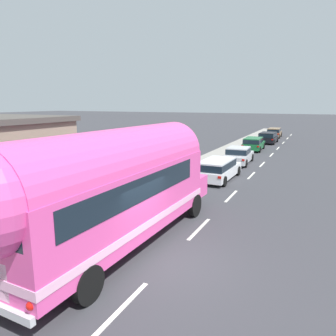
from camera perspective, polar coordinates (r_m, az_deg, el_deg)
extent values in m
plane|color=#38383D|center=(10.46, -0.35, -16.64)|extent=(300.00, 300.00, 0.00)
cube|color=silver|center=(8.62, -8.26, -23.56)|extent=(0.14, 2.40, 0.01)
cube|color=silver|center=(13.02, 5.63, -10.78)|extent=(0.14, 2.40, 0.01)
cube|color=silver|center=(17.61, 11.27, -4.95)|extent=(0.14, 2.40, 0.01)
cube|color=silver|center=(22.87, 14.73, -1.29)|extent=(0.14, 2.40, 0.01)
cube|color=silver|center=(27.25, 16.55, 0.65)|extent=(0.14, 2.40, 0.01)
cube|color=silver|center=(32.55, 18.08, 2.27)|extent=(0.14, 2.40, 0.01)
cube|color=silver|center=(37.52, 19.12, 3.38)|extent=(0.14, 2.40, 0.01)
cube|color=silver|center=(42.99, 19.98, 4.29)|extent=(0.14, 2.40, 0.01)
cube|color=silver|center=(48.44, 20.65, 4.99)|extent=(0.14, 2.40, 0.01)
cube|color=silver|center=(53.99, 21.18, 5.55)|extent=(0.14, 2.40, 0.01)
cube|color=silver|center=(22.34, 4.01, -1.23)|extent=(0.12, 80.00, 0.01)
cube|color=gray|center=(20.89, -0.31, -1.90)|extent=(1.81, 90.00, 0.15)
cube|color=#EA4C9E|center=(10.93, -9.14, -5.57)|extent=(2.75, 9.06, 2.30)
cylinder|color=#EA4C9E|center=(10.65, -9.34, 0.35)|extent=(2.70, 8.96, 2.45)
cube|color=#EA4C9E|center=(15.41, 2.28, -2.98)|extent=(2.30, 1.36, 0.95)
cube|color=#F4B2D6|center=(11.14, -9.03, -8.77)|extent=(2.79, 9.11, 0.24)
cube|color=black|center=(10.54, -10.20, -2.87)|extent=(2.73, 7.27, 0.76)
sphere|color=red|center=(7.68, -23.38, -21.71)|extent=(0.20, 0.20, 0.20)
cube|color=black|center=(14.59, 1.34, 1.53)|extent=(2.14, 0.16, 0.96)
cube|color=silver|center=(16.05, 3.32, -2.86)|extent=(0.90, 0.12, 0.56)
cylinder|color=black|center=(15.19, -3.44, -5.46)|extent=(0.29, 1.01, 1.00)
cylinder|color=black|center=(14.20, 4.79, -6.71)|extent=(0.29, 1.01, 1.00)
cylinder|color=black|center=(10.23, -24.47, -15.28)|extent=(0.29, 1.01, 1.00)
cylinder|color=black|center=(8.69, -14.17, -19.56)|extent=(0.29, 1.01, 1.00)
cube|color=white|center=(21.21, 9.06, -0.61)|extent=(1.92, 4.81, 0.60)
cube|color=white|center=(20.65, 8.71, 0.70)|extent=(1.70, 3.35, 0.55)
cube|color=black|center=(20.65, 8.71, 0.62)|extent=(1.76, 3.39, 0.43)
cube|color=red|center=(19.22, 4.64, -1.22)|extent=(0.20, 0.04, 0.14)
cube|color=red|center=(18.70, 9.22, -1.70)|extent=(0.20, 0.04, 0.14)
cylinder|color=black|center=(23.09, 8.21, -0.10)|extent=(0.21, 0.64, 0.64)
cylinder|color=black|center=(22.61, 12.46, -0.50)|extent=(0.21, 0.64, 0.64)
cylinder|color=black|center=(19.98, 5.16, -1.86)|extent=(0.21, 0.64, 0.64)
cylinder|color=black|center=(19.43, 10.03, -2.37)|extent=(0.21, 0.64, 0.64)
cube|color=silver|center=(27.10, 12.51, 1.91)|extent=(1.99, 4.50, 0.60)
cube|color=silver|center=(26.89, 12.51, 3.07)|extent=(1.71, 2.14, 0.55)
cube|color=black|center=(26.90, 12.51, 3.01)|extent=(1.77, 2.18, 0.43)
cube|color=red|center=(25.09, 9.76, 1.67)|extent=(0.20, 0.05, 0.14)
cube|color=red|center=(24.77, 13.34, 1.40)|extent=(0.20, 0.05, 0.14)
cylinder|color=black|center=(28.77, 11.36, 2.10)|extent=(0.22, 0.65, 0.64)
cylinder|color=black|center=(28.46, 14.81, 1.84)|extent=(0.22, 0.65, 0.64)
cylinder|color=black|center=(25.85, 9.93, 1.10)|extent=(0.22, 0.65, 0.64)
cylinder|color=black|center=(25.51, 13.76, 0.80)|extent=(0.22, 0.65, 0.64)
cube|color=#196633|center=(35.17, 15.11, 3.95)|extent=(1.90, 4.45, 0.60)
cube|color=#196633|center=(34.64, 15.03, 4.80)|extent=(1.66, 2.99, 0.55)
cube|color=black|center=(34.64, 15.03, 4.76)|extent=(1.72, 3.04, 0.43)
cube|color=red|center=(33.11, 13.20, 3.91)|extent=(0.20, 0.05, 0.14)
cube|color=red|center=(32.87, 15.84, 3.72)|extent=(0.20, 0.05, 0.14)
cylinder|color=black|center=(36.80, 14.15, 4.01)|extent=(0.22, 0.65, 0.64)
cylinder|color=black|center=(36.56, 16.78, 3.82)|extent=(0.22, 0.65, 0.64)
cylinder|color=black|center=(33.87, 13.27, 3.42)|extent=(0.22, 0.65, 0.64)
cylinder|color=black|center=(33.60, 16.12, 3.21)|extent=(0.22, 0.65, 0.64)
cube|color=black|center=(41.99, 17.52, 5.00)|extent=(1.95, 4.52, 0.60)
cube|color=black|center=(41.47, 17.46, 5.72)|extent=(1.74, 3.07, 0.55)
cube|color=black|center=(41.47, 17.46, 5.68)|extent=(1.80, 3.11, 0.43)
cube|color=red|center=(39.89, 15.85, 5.03)|extent=(0.20, 0.04, 0.14)
cube|color=red|center=(39.63, 18.21, 4.86)|extent=(0.20, 0.04, 0.14)
cylinder|color=black|center=(43.68, 16.64, 5.02)|extent=(0.21, 0.64, 0.64)
cylinder|color=black|center=(43.41, 19.01, 4.84)|extent=(0.21, 0.64, 0.64)
cylinder|color=black|center=(40.64, 15.89, 4.61)|extent=(0.21, 0.64, 0.64)
cylinder|color=black|center=(40.36, 18.43, 4.41)|extent=(0.21, 0.64, 0.64)
cube|color=olive|center=(49.38, 18.52, 5.85)|extent=(1.88, 4.50, 0.60)
cube|color=olive|center=(48.86, 18.51, 6.47)|extent=(1.64, 3.24, 0.55)
cube|color=black|center=(48.86, 18.51, 6.43)|extent=(1.70, 3.29, 0.43)
cube|color=red|center=(47.23, 17.34, 5.90)|extent=(0.20, 0.05, 0.14)
cube|color=red|center=(47.08, 19.18, 5.77)|extent=(0.20, 0.05, 0.14)
cylinder|color=black|center=(51.00, 17.74, 5.83)|extent=(0.22, 0.64, 0.64)
cylinder|color=black|center=(50.84, 19.63, 5.70)|extent=(0.22, 0.64, 0.64)
cylinder|color=black|center=(47.98, 17.32, 5.53)|extent=(0.22, 0.64, 0.64)
cylinder|color=black|center=(47.81, 19.32, 5.38)|extent=(0.22, 0.64, 0.64)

